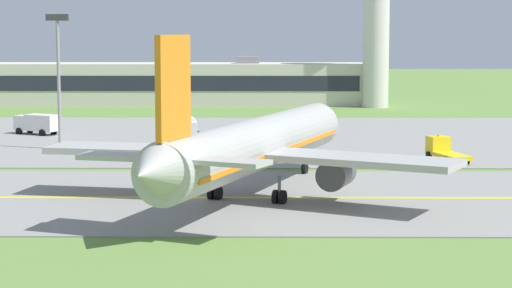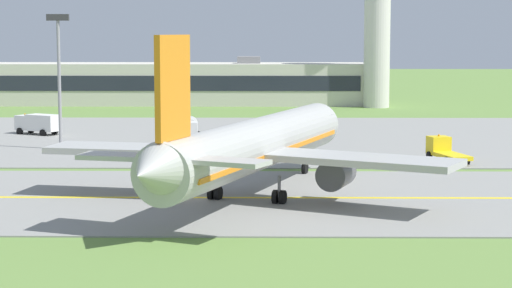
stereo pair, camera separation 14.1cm
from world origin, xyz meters
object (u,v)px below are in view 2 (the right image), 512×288
object	(u,v)px
control_tower	(377,14)
apron_light_mast	(59,64)
service_truck_baggage	(444,150)
airplane_lead	(254,146)
service_truck_pushback	(38,123)
service_truck_catering	(190,128)

from	to	relation	value
control_tower	apron_light_mast	distance (m)	71.81
service_truck_baggage	airplane_lead	bearing A→B (deg)	-131.05
apron_light_mast	service_truck_pushback	bearing A→B (deg)	112.04
service_truck_baggage	service_truck_pushback	bearing A→B (deg)	152.77
service_truck_catering	service_truck_pushback	world-z (taller)	service_truck_catering
airplane_lead	apron_light_mast	size ratio (longest dim) A/B	2.62
control_tower	apron_light_mast	world-z (taller)	control_tower
airplane_lead	apron_light_mast	world-z (taller)	apron_light_mast
service_truck_pushback	apron_light_mast	size ratio (longest dim) A/B	0.42
control_tower	apron_light_mast	size ratio (longest dim) A/B	1.77
service_truck_catering	service_truck_pushback	bearing A→B (deg)	163.78
service_truck_pushback	apron_light_mast	xyz separation A→B (m)	(5.95, -14.69, 7.79)
airplane_lead	control_tower	bearing A→B (deg)	77.58
service_truck_baggage	control_tower	world-z (taller)	control_tower
service_truck_baggage	control_tower	bearing A→B (deg)	89.17
service_truck_baggage	apron_light_mast	distance (m)	41.85
service_truck_pushback	control_tower	world-z (taller)	control_tower
apron_light_mast	service_truck_baggage	bearing A→B (deg)	-12.63
service_truck_pushback	control_tower	size ratio (longest dim) A/B	0.24
service_truck_pushback	control_tower	distance (m)	65.84
airplane_lead	control_tower	distance (m)	91.81
service_truck_pushback	service_truck_baggage	bearing A→B (deg)	-27.23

